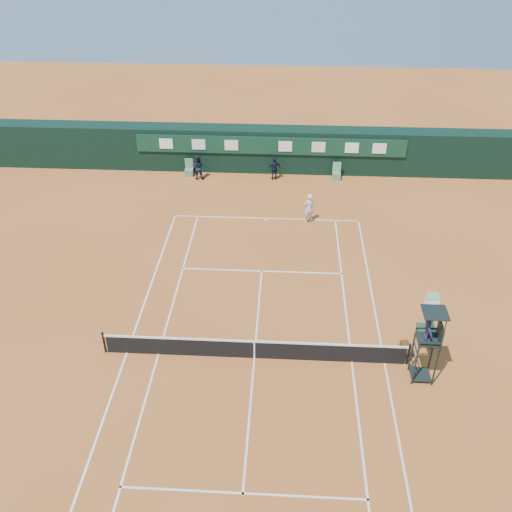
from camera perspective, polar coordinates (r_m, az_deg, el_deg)
The scene contains 14 objects.
ground at distance 24.58m, azimuth -0.17°, elevation -10.15°, with size 90.00×90.00×0.00m, color #B8632B.
court_lines at distance 24.57m, azimuth -0.17°, elevation -10.14°, with size 11.05×23.85×0.01m.
tennis_net at distance 24.23m, azimuth -0.17°, elevation -9.28°, with size 12.90×0.10×1.10m.
back_wall at distance 39.61m, azimuth 1.47°, elevation 10.63°, with size 40.00×1.65×3.00m.
linesman_chair_left at distance 39.49m, azimuth -6.71°, elevation 8.44°, with size 0.55×0.50×1.15m.
linesman_chair_right at distance 39.09m, azimuth 8.05°, elevation 8.06°, with size 0.55×0.50×1.15m.
umpire_chair at distance 23.08m, azimuth 16.95°, elevation -7.23°, with size 0.96×0.95×3.42m.
player_bench at distance 26.10m, azimuth 16.81°, elevation -7.07°, with size 0.56×1.20×1.10m.
tennis_bag at distance 25.61m, azimuth 14.85°, elevation -8.94°, with size 0.35×0.80×0.30m, color black.
cooler at distance 28.26m, azimuth 17.22°, elevation -4.31°, with size 0.57×0.57×0.65m.
tennis_ball at distance 29.94m, azimuth 0.15°, elevation -0.87°, with size 0.08×0.08×0.08m, color #C4D531.
player at distance 33.50m, azimuth 5.30°, elevation 4.79°, with size 0.66×0.43×1.82m, color silver.
ball_kid_left at distance 38.73m, azimuth -5.82°, elevation 8.83°, with size 0.82×0.64×1.69m, color black.
ball_kid_right at distance 38.50m, azimuth 1.86°, elevation 8.73°, with size 0.92×0.38×1.57m, color black.
Camera 1 is at (1.08, -17.69, 17.03)m, focal length 40.00 mm.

